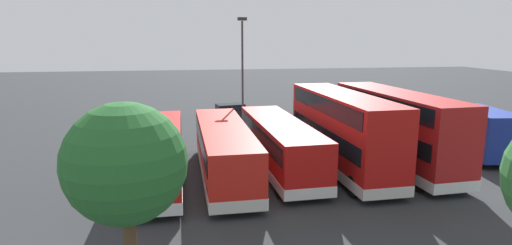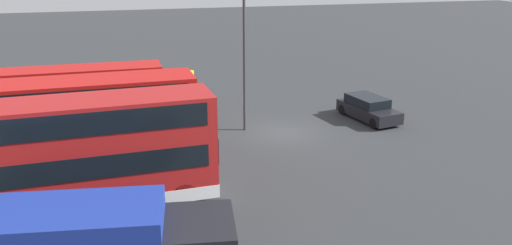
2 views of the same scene
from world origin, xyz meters
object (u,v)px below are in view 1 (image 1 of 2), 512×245
car_hatchback_silver (232,111)px  lamp_post_tall (242,70)px  bus_single_deck_third (280,143)px  bus_double_decker_near_end (395,126)px  bus_double_decker_second (342,129)px  bus_single_deck_fourth (224,149)px  bus_single_deck_fifth (157,153)px  box_truck_blue (475,130)px  waste_bin_yellow (74,141)px

car_hatchback_silver → lamp_post_tall: lamp_post_tall is taller
bus_single_deck_third → lamp_post_tall: bearing=-83.8°
bus_double_decker_near_end → bus_double_decker_second: size_ratio=1.01×
bus_double_decker_second → bus_single_deck_fourth: size_ratio=0.99×
bus_single_deck_fifth → box_truck_blue: bearing=-174.8°
bus_single_deck_third → lamp_post_tall: size_ratio=1.23×
bus_single_deck_fifth → waste_bin_yellow: (6.34, -8.28, -1.15)m
bus_single_deck_third → car_hatchback_silver: (0.99, -16.64, -0.92)m
box_truck_blue → lamp_post_tall: lamp_post_tall is taller
box_truck_blue → waste_bin_yellow: (26.84, -6.42, -1.23)m
waste_bin_yellow → bus_single_deck_third: bearing=150.9°
bus_single_deck_fifth → bus_double_decker_near_end: bearing=-177.6°
bus_single_deck_fourth → bus_single_deck_fifth: 3.63m
bus_single_deck_third → box_truck_blue: size_ratio=1.47×
bus_double_decker_near_end → box_truck_blue: size_ratio=1.51×
bus_single_deck_fifth → lamp_post_tall: (-6.00, -9.70, 3.70)m
bus_single_deck_fourth → bus_single_deck_fifth: same height
bus_double_decker_near_end → car_hatchback_silver: 18.82m
bus_double_decker_near_end → box_truck_blue: bus_double_decker_near_end is taller
car_hatchback_silver → lamp_post_tall: bearing=90.2°
bus_single_deck_fourth → box_truck_blue: (-16.87, -1.79, 0.08)m
box_truck_blue → lamp_post_tall: bearing=-28.4°
bus_double_decker_near_end → car_hatchback_silver: size_ratio=2.54×
lamp_post_tall → bus_single_deck_third: bearing=96.2°
bus_single_deck_fourth → car_hatchback_silver: bus_single_deck_fourth is taller
waste_bin_yellow → bus_single_deck_fifth: bearing=127.4°
bus_double_decker_near_end → bus_single_deck_third: size_ratio=1.03×
bus_double_decker_second → bus_single_deck_fourth: (6.97, 0.34, -0.83)m
bus_single_deck_fourth → lamp_post_tall: size_ratio=1.26×
bus_single_deck_fourth → box_truck_blue: 16.97m
bus_single_deck_third → car_hatchback_silver: size_ratio=2.47×
bus_double_decker_near_end → car_hatchback_silver: bearing=-64.4°
bus_single_deck_fourth → bus_single_deck_fifth: size_ratio=1.04×
box_truck_blue → car_hatchback_silver: 21.37m
bus_single_deck_fourth → waste_bin_yellow: 12.97m
lamp_post_tall → waste_bin_yellow: lamp_post_tall is taller
bus_double_decker_near_end → car_hatchback_silver: (8.09, -16.91, -1.75)m
lamp_post_tall → box_truck_blue: bearing=151.6°
bus_double_decker_near_end → waste_bin_yellow: bus_double_decker_near_end is taller
waste_bin_yellow → bus_double_decker_near_end: bearing=159.4°
bus_single_deck_fifth → bus_single_deck_fourth: bearing=-178.9°
bus_double_decker_second → car_hatchback_silver: bearing=-74.9°
bus_single_deck_third → box_truck_blue: bearing=-175.8°
bus_single_deck_fifth → waste_bin_yellow: bearing=-52.6°
bus_double_decker_second → bus_single_deck_third: bus_double_decker_second is taller
bus_double_decker_second → car_hatchback_silver: size_ratio=2.51×
bus_double_decker_second → lamp_post_tall: lamp_post_tall is taller
car_hatchback_silver → waste_bin_yellow: car_hatchback_silver is taller
box_truck_blue → car_hatchback_silver: bearing=-47.1°
car_hatchback_silver → bus_single_deck_fifth: bearing=71.1°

